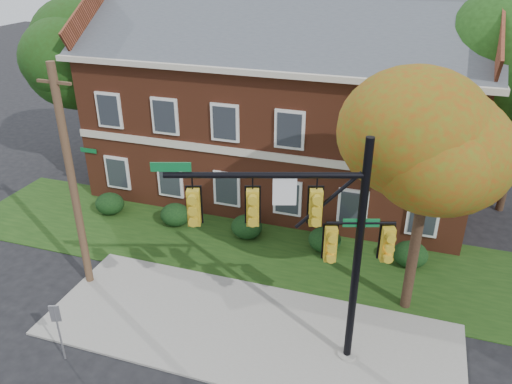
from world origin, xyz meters
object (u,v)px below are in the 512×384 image
(tree_near_right, at_px, (442,134))
(utility_pole, at_px, (72,182))
(hedge_far_left, at_px, (110,204))
(hedge_left, at_px, (175,215))
(hedge_center, at_px, (247,227))
(hedge_far_right, at_px, (410,254))
(tree_left_rear, at_px, (93,54))
(traffic_signal, at_px, (312,233))
(hedge_right, at_px, (325,240))
(sign_post, at_px, (57,323))
(apartment_building, at_px, (281,97))

(tree_near_right, bearing_deg, utility_pole, -169.69)
(hedge_far_left, bearing_deg, hedge_left, 0.00)
(hedge_center, bearing_deg, hedge_far_right, 0.00)
(hedge_center, relative_size, tree_left_rear, 0.16)
(hedge_left, bearing_deg, hedge_far_left, 180.00)
(hedge_center, distance_m, traffic_signal, 8.54)
(hedge_right, relative_size, sign_post, 0.66)
(hedge_right, relative_size, utility_pole, 0.17)
(hedge_left, distance_m, traffic_signal, 10.68)
(apartment_building, distance_m, hedge_left, 7.73)
(hedge_right, distance_m, tree_near_right, 7.72)
(hedge_right, bearing_deg, hedge_far_right, 0.00)
(tree_near_right, bearing_deg, hedge_far_right, 94.52)
(hedge_far_left, distance_m, hedge_left, 3.50)
(hedge_center, relative_size, sign_post, 0.66)
(apartment_building, distance_m, hedge_center, 6.89)
(sign_post, bearing_deg, hedge_center, 49.16)
(traffic_signal, height_order, sign_post, traffic_signal)
(hedge_right, relative_size, tree_near_right, 0.16)
(apartment_building, height_order, hedge_left, apartment_building)
(hedge_left, height_order, traffic_signal, traffic_signal)
(hedge_far_right, distance_m, tree_left_rear, 18.30)
(hedge_far_left, relative_size, traffic_signal, 0.19)
(hedge_far_left, bearing_deg, hedge_far_right, 0.00)
(apartment_building, xyz_separation_m, utility_pole, (-4.71, -10.26, -0.69))
(hedge_center, distance_m, sign_post, 9.27)
(apartment_building, distance_m, tree_near_right, 10.97)
(hedge_far_left, bearing_deg, hedge_center, 0.00)
(hedge_left, bearing_deg, hedge_center, 0.00)
(hedge_far_left, height_order, traffic_signal, traffic_signal)
(tree_left_rear, height_order, utility_pole, tree_left_rear)
(tree_left_rear, xyz_separation_m, traffic_signal, (13.85, -10.41, -2.08))
(utility_pole, bearing_deg, hedge_center, 49.03)
(hedge_left, height_order, tree_left_rear, tree_left_rear)
(apartment_building, relative_size, hedge_far_left, 13.43)
(hedge_far_left, relative_size, hedge_right, 1.00)
(tree_left_rear, xyz_separation_m, utility_pole, (5.02, -9.14, -2.38))
(tree_left_rear, relative_size, sign_post, 4.20)
(hedge_right, bearing_deg, hedge_left, 180.00)
(hedge_right, bearing_deg, sign_post, -127.06)
(utility_pole, bearing_deg, hedge_far_right, 25.42)
(tree_near_right, bearing_deg, tree_left_rear, 157.64)
(hedge_far_left, xyz_separation_m, traffic_signal, (11.12, -6.27, 4.08))
(hedge_far_left, height_order, sign_post, sign_post)
(utility_pole, bearing_deg, hedge_right, 33.65)
(hedge_far_right, xyz_separation_m, sign_post, (-10.07, -8.70, 0.91))
(hedge_left, bearing_deg, hedge_right, 0.00)
(hedge_far_right, xyz_separation_m, utility_pole, (-11.71, -5.00, 3.77))
(hedge_right, relative_size, traffic_signal, 0.19)
(apartment_building, relative_size, utility_pole, 2.22)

